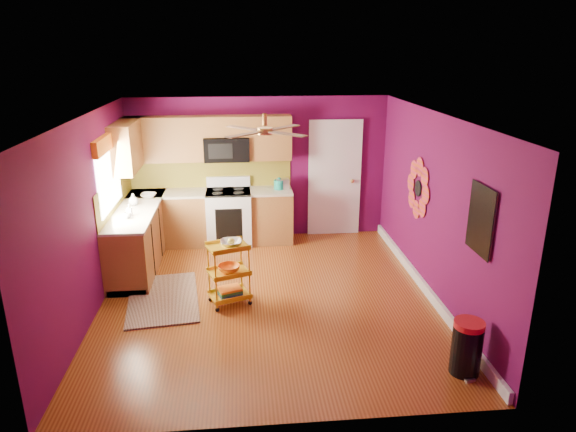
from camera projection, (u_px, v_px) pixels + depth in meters
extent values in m
plane|color=#6C3210|center=(268.00, 298.00, 7.10)|extent=(5.00, 5.00, 0.00)
cube|color=#570A40|center=(259.00, 169.00, 9.06)|extent=(4.50, 0.04, 2.50)
cube|color=#570A40|center=(283.00, 303.00, 4.34)|extent=(4.50, 0.04, 2.50)
cube|color=#570A40|center=(90.00, 217.00, 6.50)|extent=(0.04, 5.00, 2.50)
cube|color=#570A40|center=(434.00, 207.00, 6.90)|extent=(0.04, 5.00, 2.50)
cube|color=silver|center=(265.00, 116.00, 6.31)|extent=(4.50, 5.00, 0.04)
cube|color=white|center=(424.00, 287.00, 7.27)|extent=(0.05, 4.90, 0.14)
cube|color=brown|center=(139.00, 238.00, 8.06)|extent=(0.60, 2.30, 0.90)
cube|color=brown|center=(212.00, 218.00, 8.96)|extent=(2.80, 0.60, 0.90)
cube|color=beige|center=(136.00, 209.00, 7.91)|extent=(0.63, 2.30, 0.04)
cube|color=beige|center=(211.00, 192.00, 8.81)|extent=(2.80, 0.63, 0.04)
cube|color=black|center=(141.00, 261.00, 8.18)|extent=(0.54, 2.30, 0.10)
cube|color=black|center=(213.00, 240.00, 9.08)|extent=(2.80, 0.54, 0.10)
cube|color=white|center=(229.00, 218.00, 8.95)|extent=(0.76, 0.66, 0.92)
cube|color=black|center=(228.00, 192.00, 8.80)|extent=(0.76, 0.62, 0.03)
cube|color=white|center=(228.00, 182.00, 9.03)|extent=(0.76, 0.06, 0.18)
cube|color=black|center=(229.00, 224.00, 8.65)|extent=(0.45, 0.02, 0.55)
cube|color=brown|center=(164.00, 139.00, 8.58)|extent=(1.32, 0.33, 0.75)
cube|color=brown|center=(270.00, 138.00, 8.74)|extent=(0.72, 0.33, 0.75)
cube|color=brown|center=(226.00, 126.00, 8.61)|extent=(0.76, 0.33, 0.34)
cube|color=brown|center=(128.00, 145.00, 8.08)|extent=(0.33, 1.30, 0.75)
cube|color=black|center=(227.00, 149.00, 8.70)|extent=(0.76, 0.38, 0.40)
cube|color=brown|center=(211.00, 173.00, 8.99)|extent=(2.80, 0.01, 0.51)
cube|color=brown|center=(115.00, 192.00, 7.80)|extent=(0.01, 2.30, 0.51)
cube|color=white|center=(108.00, 174.00, 7.40)|extent=(0.03, 1.20, 1.00)
cube|color=orange|center=(107.00, 142.00, 7.25)|extent=(0.08, 1.35, 0.22)
cube|color=white|center=(334.00, 179.00, 9.23)|extent=(0.85, 0.04, 2.05)
cube|color=white|center=(335.00, 180.00, 9.21)|extent=(0.95, 0.02, 2.15)
sphere|color=#BF8C3F|center=(352.00, 181.00, 9.21)|extent=(0.07, 0.07, 0.07)
cylinder|color=black|center=(418.00, 188.00, 7.43)|extent=(0.01, 0.24, 0.24)
cube|color=teal|center=(482.00, 220.00, 5.48)|extent=(0.03, 0.52, 0.72)
cube|color=black|center=(480.00, 220.00, 5.48)|extent=(0.01, 0.56, 0.76)
cylinder|color=#BF8C3F|center=(265.00, 120.00, 6.52)|extent=(0.06, 0.06, 0.16)
cylinder|color=#BF8C3F|center=(265.00, 131.00, 6.56)|extent=(0.20, 0.20, 0.08)
cube|color=#4C2D19|center=(284.00, 127.00, 6.84)|extent=(0.47, 0.47, 0.01)
cube|color=#4C2D19|center=(244.00, 128.00, 6.79)|extent=(0.47, 0.47, 0.01)
cube|color=#4C2D19|center=(244.00, 135.00, 6.29)|extent=(0.47, 0.47, 0.01)
cube|color=#4C2D19|center=(288.00, 134.00, 6.33)|extent=(0.47, 0.47, 0.01)
cube|color=#331811|center=(163.00, 298.00, 7.06)|extent=(1.11, 1.62, 0.02)
cylinder|color=gold|center=(216.00, 281.00, 6.59)|extent=(0.02, 0.02, 0.80)
cylinder|color=gold|center=(249.00, 275.00, 6.78)|extent=(0.02, 0.02, 0.80)
cylinder|color=gold|center=(209.00, 272.00, 6.87)|extent=(0.02, 0.02, 0.80)
cylinder|color=gold|center=(241.00, 266.00, 7.05)|extent=(0.02, 0.02, 0.80)
sphere|color=black|center=(217.00, 310.00, 6.72)|extent=(0.06, 0.06, 0.06)
sphere|color=black|center=(250.00, 303.00, 6.91)|extent=(0.06, 0.06, 0.06)
sphere|color=black|center=(210.00, 299.00, 7.00)|extent=(0.06, 0.06, 0.06)
sphere|color=black|center=(242.00, 293.00, 7.18)|extent=(0.06, 0.06, 0.06)
cube|color=gold|center=(228.00, 247.00, 6.70)|extent=(0.61, 0.53, 0.03)
cube|color=gold|center=(229.00, 273.00, 6.82)|extent=(0.61, 0.53, 0.03)
cube|color=gold|center=(230.00, 295.00, 6.92)|extent=(0.61, 0.53, 0.03)
imported|color=beige|center=(231.00, 243.00, 6.70)|extent=(0.36, 0.36, 0.07)
sphere|color=yellow|center=(231.00, 241.00, 6.70)|extent=(0.09, 0.09, 0.09)
imported|color=orange|center=(229.00, 268.00, 6.80)|extent=(0.37, 0.37, 0.09)
cube|color=navy|center=(230.00, 293.00, 6.91)|extent=(0.36, 0.31, 0.04)
cube|color=#267233|center=(230.00, 291.00, 6.90)|extent=(0.36, 0.31, 0.03)
cube|color=orange|center=(230.00, 289.00, 6.89)|extent=(0.36, 0.31, 0.03)
cylinder|color=black|center=(466.00, 350.00, 5.40)|extent=(0.38, 0.38, 0.55)
cylinder|color=red|center=(469.00, 324.00, 5.31)|extent=(0.32, 0.32, 0.06)
cube|color=beige|center=(470.00, 380.00, 5.33)|extent=(0.12, 0.08, 0.03)
cylinder|color=#128777|center=(279.00, 185.00, 8.92)|extent=(0.18, 0.18, 0.16)
sphere|color=#128777|center=(279.00, 179.00, 8.88)|extent=(0.06, 0.06, 0.06)
cube|color=beige|center=(283.00, 184.00, 8.93)|extent=(0.22, 0.15, 0.18)
imported|color=#EA3F72|center=(129.00, 210.00, 7.51)|extent=(0.08, 0.08, 0.17)
imported|color=white|center=(133.00, 199.00, 8.01)|extent=(0.15, 0.15, 0.19)
imported|color=white|center=(148.00, 195.00, 8.45)|extent=(0.25, 0.25, 0.06)
imported|color=white|center=(127.00, 216.00, 7.40)|extent=(0.11, 0.11, 0.09)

